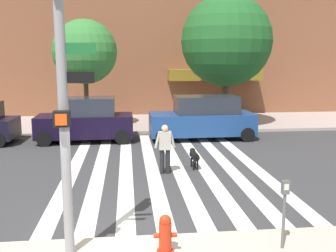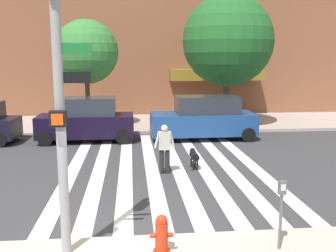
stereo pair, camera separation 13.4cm
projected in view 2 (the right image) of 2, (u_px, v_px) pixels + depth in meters
name	position (u px, v px, depth m)	size (l,w,h in m)	color
ground_plane	(122.00, 166.00, 13.72)	(160.00, 160.00, 0.00)	#353538
sidewalk_far	(125.00, 123.00, 22.34)	(80.00, 6.00, 0.15)	#A6958E
crosswalk_stripes	(164.00, 165.00, 13.86)	(6.75, 11.03, 0.01)	silver
traffic_light_pole	(58.00, 73.00, 6.70)	(0.74, 0.46, 5.80)	gray
fire_hydrant	(162.00, 235.00, 7.23)	(0.44, 0.32, 0.76)	red
parking_meter_curbside	(281.00, 205.00, 7.33)	(0.14, 0.11, 1.36)	#515456
parked_car_behind_first	(87.00, 121.00, 17.72)	(4.35, 1.94, 2.03)	black
parked_car_third_in_line	(204.00, 118.00, 18.23)	(4.90, 2.08, 2.05)	navy
street_tree_nearest	(86.00, 52.00, 19.90)	(3.31, 3.31, 5.62)	#4C3823
street_tree_middle	(228.00, 41.00, 20.47)	(4.85, 4.85, 6.98)	#4C3823
pedestrian_dog_walker	(164.00, 146.00, 12.72)	(0.70, 0.25, 1.64)	black
dog_on_leash	(194.00, 156.00, 13.41)	(0.27, 0.98, 0.65)	black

